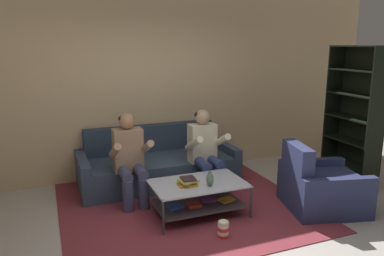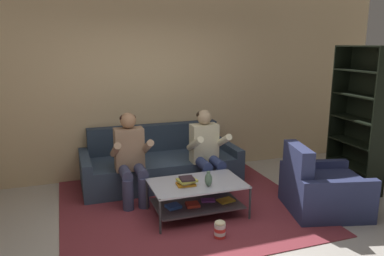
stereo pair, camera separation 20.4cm
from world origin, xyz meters
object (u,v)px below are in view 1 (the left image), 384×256
object	(u,v)px
coffee_table	(198,194)
bookshelf	(353,124)
vase	(210,179)
person_seated_right	(205,148)
book_stack	(188,181)
popcorn_tub	(223,229)
couch	(157,165)
person_seated_left	(130,156)
armchair	(321,188)

from	to	relation	value
coffee_table	bookshelf	size ratio (longest dim) A/B	0.55
vase	bookshelf	xyz separation A→B (m)	(2.42, 0.28, 0.41)
person_seated_right	book_stack	world-z (taller)	person_seated_right
vase	popcorn_tub	world-z (taller)	vase
person_seated_right	coffee_table	size ratio (longest dim) A/B	1.03
popcorn_tub	person_seated_right	bearing A→B (deg)	74.82
couch	person_seated_right	xyz separation A→B (m)	(0.54, -0.57, 0.36)
book_stack	vase	bearing A→B (deg)	-25.96
person_seated_left	popcorn_tub	bearing A→B (deg)	-61.07
person_seated_left	armchair	xyz separation A→B (m)	(2.20, -1.10, -0.36)
book_stack	armchair	distance (m)	1.72
person_seated_left	coffee_table	size ratio (longest dim) A/B	1.05
coffee_table	bookshelf	world-z (taller)	bookshelf
person_seated_right	popcorn_tub	bearing A→B (deg)	-105.18
vase	armchair	world-z (taller)	armchair
armchair	bookshelf	bearing A→B (deg)	28.52
couch	person_seated_left	world-z (taller)	person_seated_left
vase	popcorn_tub	bearing A→B (deg)	-95.78
person_seated_right	vase	xyz separation A→B (m)	(-0.31, -0.84, -0.13)
couch	vase	distance (m)	1.45
person_seated_right	popcorn_tub	distance (m)	1.45
person_seated_left	coffee_table	world-z (taller)	person_seated_left
coffee_table	popcorn_tub	bearing A→B (deg)	-85.97
book_stack	bookshelf	world-z (taller)	bookshelf
vase	book_stack	xyz separation A→B (m)	(-0.23, 0.11, -0.04)
coffee_table	book_stack	distance (m)	0.24
book_stack	bookshelf	distance (m)	2.70
popcorn_tub	armchair	bearing A→B (deg)	7.87
coffee_table	bookshelf	bearing A→B (deg)	2.95
person_seated_left	book_stack	distance (m)	0.91
couch	coffee_table	size ratio (longest dim) A/B	2.05
person_seated_left	vase	bearing A→B (deg)	-47.51
person_seated_left	person_seated_right	bearing A→B (deg)	-0.11
couch	armchair	xyz separation A→B (m)	(1.66, -1.67, 0.01)
book_stack	bookshelf	bearing A→B (deg)	3.51
person_seated_right	bookshelf	xyz separation A→B (m)	(2.11, -0.56, 0.29)
vase	armchair	bearing A→B (deg)	-10.35
couch	coffee_table	distance (m)	1.27
person_seated_right	popcorn_tub	size ratio (longest dim) A/B	5.79
book_stack	person_seated_right	bearing A→B (deg)	53.18
vase	person_seated_left	bearing A→B (deg)	132.49
vase	book_stack	distance (m)	0.26
person_seated_left	popcorn_tub	distance (m)	1.58
person_seated_right	armchair	bearing A→B (deg)	-44.29
book_stack	coffee_table	bearing A→B (deg)	13.16
book_stack	popcorn_tub	distance (m)	0.71
couch	popcorn_tub	world-z (taller)	couch
armchair	couch	bearing A→B (deg)	134.86
couch	armchair	distance (m)	2.35
couch	vase	bearing A→B (deg)	-80.69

